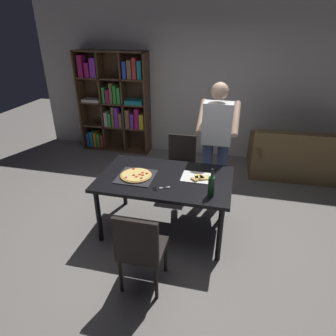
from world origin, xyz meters
The scene contains 12 objects.
ground_plane centered at (0.00, 0.00, 0.00)m, with size 12.00×12.00×0.00m, color gray.
back_wall centered at (0.00, 2.60, 1.40)m, with size 6.40×0.10×2.80m, color silver.
dining_table centered at (0.00, 0.00, 0.68)m, with size 1.58×0.98×0.75m.
chair_near_camera centered at (0.00, -0.98, 0.51)m, with size 0.42×0.42×0.90m.
chair_far_side centered at (0.00, 0.98, 0.51)m, with size 0.42×0.42×0.90m.
couch centered at (1.90, 1.99, 0.30)m, with size 1.73×0.92×0.85m.
bookshelf centered at (-1.61, 2.38, 0.99)m, with size 1.40×0.35×1.95m.
person_serving_pizza centered at (0.52, 0.76, 1.00)m, with size 0.55×0.54×1.75m.
pepperoni_pizza_on_tray centered at (-0.34, -0.07, 0.77)m, with size 0.43×0.43×0.04m.
pizza_slices_on_towel centered at (0.39, 0.06, 0.76)m, with size 0.36×0.28×0.03m.
wine_bottle centered at (0.57, -0.29, 0.87)m, with size 0.07×0.07×0.32m.
kitchen_scissors centered at (-0.01, -0.28, 0.76)m, with size 0.20×0.13×0.01m.
Camera 1 is at (0.75, -2.98, 2.40)m, focal length 31.30 mm.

